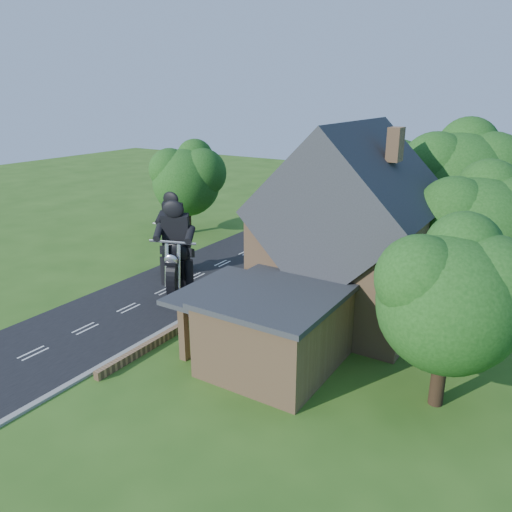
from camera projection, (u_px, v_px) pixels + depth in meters
The scene contains 19 objects.
ground at pixel (129, 308), 28.01m from camera, with size 120.00×120.00×0.00m, color #2E5919.
road at pixel (129, 308), 28.01m from camera, with size 7.00×80.00×0.02m, color black.
kerb at pixel (178, 323), 26.14m from camera, with size 0.30×80.00×0.12m, color gray.
garden_wall at pixel (242, 292), 29.78m from camera, with size 0.30×22.00×0.40m, color #9C744F.
house at pixel (349, 237), 26.13m from camera, with size 9.54×8.64×10.24m.
annex at pixel (273, 328), 21.81m from camera, with size 7.05×5.94×3.44m.
tree_annex_side at pixel (460, 293), 17.93m from camera, with size 5.64×5.20×7.48m.
tree_house_right at pixel (487, 226), 24.84m from camera, with size 6.51×6.00×8.40m.
tree_behind_house at pixel (466, 180), 31.80m from camera, with size 7.81×7.20×10.08m.
tree_behind_left at pixel (379, 177), 35.80m from camera, with size 6.94×6.40×9.16m.
tree_far_road at pixel (191, 177), 41.28m from camera, with size 6.08×5.60×7.84m.
shrub_a at pixel (190, 329), 24.35m from camera, with size 0.90×0.90×1.10m, color #11371A.
shrub_b at pixel (220, 311), 26.35m from camera, with size 0.90×0.90×1.10m, color #11371A.
shrub_c at pixel (246, 295), 28.36m from camera, with size 0.90×0.90×1.10m, color #11371A.
shrub_d at pixel (289, 270), 32.37m from camera, with size 0.90×0.90×1.10m, color #11371A.
shrub_e at pixel (306, 260), 34.38m from camera, with size 0.90×0.90×1.10m, color #11371A.
shrub_f at pixel (322, 250), 36.38m from camera, with size 0.90×0.90×1.10m, color #11371A.
motorcycle_lead at pixel (179, 284), 29.18m from camera, with size 0.48×1.90×1.76m, color black, non-canonical shape.
motorcycle_follow at pixel (176, 261), 33.24m from camera, with size 0.45×1.78×1.66m, color black, non-canonical shape.
Camera 1 is at (19.77, -17.85, 11.63)m, focal length 35.00 mm.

